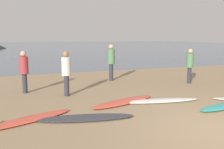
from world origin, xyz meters
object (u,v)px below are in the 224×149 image
at_px(surfboard_6, 223,106).
at_px(surfboard_2, 29,119).
at_px(surfboard_3, 86,118).
at_px(surfboard_4, 124,102).
at_px(surfboard_5, 160,101).
at_px(person_1, 24,68).
at_px(person_0, 190,63).
at_px(person_3, 66,70).
at_px(person_2, 111,59).

bearing_deg(surfboard_6, surfboard_2, 162.04).
relative_size(surfboard_3, surfboard_6, 1.33).
bearing_deg(surfboard_4, surfboard_5, -34.68).
bearing_deg(person_1, surfboard_4, -6.06).
xyz_separation_m(surfboard_5, person_0, (3.06, 2.40, 0.91)).
bearing_deg(surfboard_5, person_0, 48.22).
relative_size(surfboard_2, person_3, 1.48).
xyz_separation_m(surfboard_3, person_3, (-0.01, 2.72, 0.94)).
xyz_separation_m(person_2, person_3, (-2.66, -2.43, -0.09)).
distance_m(person_1, person_2, 4.32).
xyz_separation_m(surfboard_3, surfboard_6, (4.22, -0.50, 0.01)).
height_order(person_1, person_2, person_2).
xyz_separation_m(surfboard_2, person_3, (1.41, 2.33, 0.94)).
height_order(surfboard_5, person_2, person_2).
relative_size(surfboard_4, person_0, 1.56).
height_order(person_0, person_1, person_1).
bearing_deg(person_0, person_3, -54.45).
distance_m(surfboard_5, person_0, 3.99).
height_order(surfboard_4, person_3, person_3).
bearing_deg(person_2, surfboard_5, 135.07).
xyz_separation_m(surfboard_5, person_3, (-2.78, 1.95, 0.93)).
xyz_separation_m(surfboard_2, surfboard_4, (3.01, 0.71, 0.01)).
height_order(surfboard_5, person_3, person_3).
bearing_deg(surfboard_6, person_0, 57.15).
xyz_separation_m(surfboard_4, surfboard_5, (1.19, -0.34, 0.00)).
bearing_deg(person_3, person_1, -109.22).
height_order(surfboard_3, surfboard_4, surfboard_4).
xyz_separation_m(surfboard_6, person_1, (-5.66, 4.27, 0.92)).
height_order(surfboard_5, person_1, person_1).
bearing_deg(person_3, surfboard_6, 69.87).
bearing_deg(person_0, person_1, -63.60).
relative_size(person_2, person_3, 1.09).
bearing_deg(person_2, surfboard_6, 149.00).
xyz_separation_m(surfboard_4, person_2, (1.07, 4.05, 1.02)).
bearing_deg(person_1, person_3, -0.93).
bearing_deg(surfboard_3, person_0, 40.46).
distance_m(surfboard_6, person_1, 7.15).
xyz_separation_m(surfboard_3, person_0, (5.83, 3.16, 0.92)).
height_order(surfboard_2, surfboard_4, surfboard_4).
relative_size(surfboard_2, surfboard_5, 0.91).
height_order(person_2, person_3, person_2).
bearing_deg(person_2, surfboard_3, 106.28).
distance_m(surfboard_4, person_1, 4.14).
relative_size(surfboard_6, person_3, 1.18).
bearing_deg(person_0, surfboard_3, -30.32).
distance_m(person_0, person_2, 3.75).
distance_m(surfboard_3, person_2, 5.89).
relative_size(surfboard_5, person_3, 1.62).
relative_size(person_1, person_3, 0.99).
height_order(person_1, person_3, person_3).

